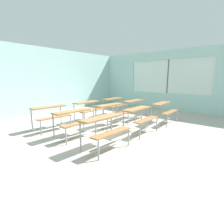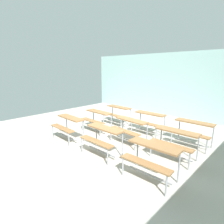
{
  "view_description": "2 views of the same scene",
  "coord_description": "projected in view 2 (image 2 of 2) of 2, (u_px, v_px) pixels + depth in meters",
  "views": [
    {
      "loc": [
        -3.8,
        -3.3,
        1.6
      ],
      "look_at": [
        0.53,
        0.44,
        0.5
      ],
      "focal_mm": 28.0,
      "sensor_mm": 36.0,
      "label": 1
    },
    {
      "loc": [
        3.89,
        -3.71,
        2.29
      ],
      "look_at": [
        -0.43,
        0.73,
        0.78
      ],
      "focal_mm": 29.03,
      "sensor_mm": 36.0,
      "label": 2
    }
  ],
  "objects": [
    {
      "name": "desk_bench_r2c2",
      "position": [
        193.0,
        128.0,
        5.35
      ],
      "size": [
        1.12,
        0.62,
        0.74
      ],
      "rotation": [
        0.0,
        0.0,
        0.03
      ],
      "color": "olive",
      "rests_on": "ground"
    },
    {
      "name": "desk_bench_r1c1",
      "position": [
        129.0,
        126.0,
        5.57
      ],
      "size": [
        1.13,
        0.65,
        0.74
      ],
      "rotation": [
        0.0,
        0.0,
        -0.05
      ],
      "color": "olive",
      "rests_on": "ground"
    },
    {
      "name": "desk_bench_r1c2",
      "position": [
        175.0,
        138.0,
        4.59
      ],
      "size": [
        1.12,
        0.63,
        0.74
      ],
      "rotation": [
        0.0,
        0.0,
        0.03
      ],
      "color": "olive",
      "rests_on": "ground"
    },
    {
      "name": "ground",
      "position": [
        106.0,
        143.0,
        5.76
      ],
      "size": [
        10.0,
        9.0,
        0.05
      ],
      "primitive_type": "cube",
      "color": "#ADA89E"
    },
    {
      "name": "desk_bench_r2c0",
      "position": [
        117.0,
        111.0,
        7.44
      ],
      "size": [
        1.11,
        0.6,
        0.74
      ],
      "rotation": [
        0.0,
        0.0,
        -0.01
      ],
      "color": "olive",
      "rests_on": "ground"
    },
    {
      "name": "desk_bench_r0c1",
      "position": [
        102.0,
        135.0,
        4.81
      ],
      "size": [
        1.11,
        0.61,
        0.74
      ],
      "rotation": [
        0.0,
        0.0,
        0.02
      ],
      "color": "olive",
      "rests_on": "ground"
    },
    {
      "name": "desk_bench_r0c2",
      "position": [
        151.0,
        154.0,
        3.73
      ],
      "size": [
        1.12,
        0.64,
        0.74
      ],
      "rotation": [
        0.0,
        0.0,
        0.04
      ],
      "color": "olive",
      "rests_on": "ground"
    },
    {
      "name": "desk_bench_r2c1",
      "position": [
        148.0,
        118.0,
        6.38
      ],
      "size": [
        1.12,
        0.63,
        0.74
      ],
      "rotation": [
        0.0,
        0.0,
        0.04
      ],
      "color": "olive",
      "rests_on": "ground"
    },
    {
      "name": "wall_back",
      "position": [
        174.0,
        85.0,
        8.54
      ],
      "size": [
        10.0,
        0.12,
        3.0
      ],
      "primitive_type": "cube",
      "color": "#A8D1CC",
      "rests_on": "ground"
    },
    {
      "name": "desk_bench_r1c0",
      "position": [
        97.0,
        117.0,
        6.62
      ],
      "size": [
        1.1,
        0.59,
        0.74
      ],
      "rotation": [
        0.0,
        0.0,
        0.0
      ],
      "color": "olive",
      "rests_on": "ground"
    },
    {
      "name": "desk_bench_r0c0",
      "position": [
        68.0,
        123.0,
        5.84
      ],
      "size": [
        1.1,
        0.6,
        0.74
      ],
      "rotation": [
        0.0,
        0.0,
        -0.01
      ],
      "color": "olive",
      "rests_on": "ground"
    }
  ]
}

